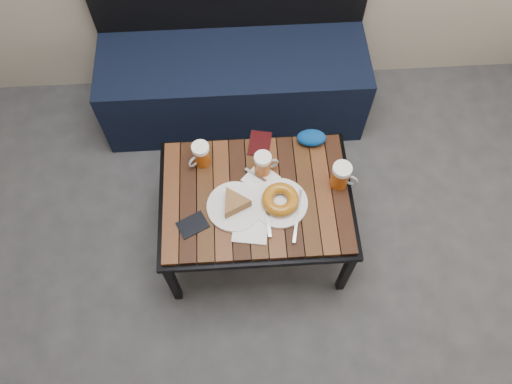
{
  "coord_description": "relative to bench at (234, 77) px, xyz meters",
  "views": [
    {
      "loc": [
        -0.06,
        -0.06,
        2.36
      ],
      "look_at": [
        0.0,
        0.93,
        0.5
      ],
      "focal_mm": 35.0,
      "sensor_mm": 36.0,
      "label": 1
    }
  ],
  "objects": [
    {
      "name": "passport_burgundy",
      "position": [
        0.1,
        -0.58,
        0.2
      ],
      "size": [
        0.12,
        0.15,
        0.01
      ],
      "primitive_type": "cube",
      "rotation": [
        0.0,
        0.0,
        -0.2
      ],
      "color": "black",
      "rests_on": "cafe_table"
    },
    {
      "name": "beer_mug_left",
      "position": [
        -0.16,
        -0.66,
        0.26
      ],
      "size": [
        0.11,
        0.1,
        0.12
      ],
      "rotation": [
        0.0,
        0.0,
        3.84
      ],
      "color": "#9F420C",
      "rests_on": "cafe_table"
    },
    {
      "name": "beer_mug_right",
      "position": [
        0.43,
        -0.8,
        0.26
      ],
      "size": [
        0.12,
        0.1,
        0.13
      ],
      "rotation": [
        0.0,
        0.0,
        -0.4
      ],
      "color": "#9F420C",
      "rests_on": "cafe_table"
    },
    {
      "name": "passport_navy",
      "position": [
        -0.2,
        -0.96,
        0.2
      ],
      "size": [
        0.15,
        0.13,
        0.01
      ],
      "primitive_type": "cube",
      "rotation": [
        0.0,
        0.0,
        -1.1
      ],
      "color": "black",
      "rests_on": "cafe_table"
    },
    {
      "name": "cafe_table",
      "position": [
        0.07,
        -0.84,
        0.16
      ],
      "size": [
        0.84,
        0.62,
        0.47
      ],
      "color": "black",
      "rests_on": "ground"
    },
    {
      "name": "plate_pie",
      "position": [
        -0.02,
        -0.89,
        0.23
      ],
      "size": [
        0.24,
        0.24,
        0.07
      ],
      "color": "white",
      "rests_on": "cafe_table"
    },
    {
      "name": "knit_pouch",
      "position": [
        0.34,
        -0.58,
        0.23
      ],
      "size": [
        0.14,
        0.1,
        0.06
      ],
      "primitive_type": "ellipsoid",
      "rotation": [
        0.0,
        0.0,
        -0.07
      ],
      "color": "#050A7D",
      "rests_on": "cafe_table"
    },
    {
      "name": "bench",
      "position": [
        0.0,
        0.0,
        0.0
      ],
      "size": [
        1.4,
        0.5,
        0.95
      ],
      "color": "black",
      "rests_on": "ground"
    },
    {
      "name": "beer_mug_centre",
      "position": [
        0.11,
        -0.72,
        0.26
      ],
      "size": [
        0.11,
        0.08,
        0.12
      ],
      "rotation": [
        0.0,
        0.0,
        0.2
      ],
      "color": "#9F420C",
      "rests_on": "cafe_table"
    },
    {
      "name": "plate_bagel",
      "position": [
        0.17,
        -0.89,
        0.23
      ],
      "size": [
        0.24,
        0.31,
        0.07
      ],
      "color": "white",
      "rests_on": "cafe_table"
    },
    {
      "name": "napkin_right",
      "position": [
        0.04,
        -1.0,
        0.2
      ],
      "size": [
        0.16,
        0.14,
        0.01
      ],
      "rotation": [
        0.0,
        0.0,
        -0.16
      ],
      "color": "white",
      "rests_on": "cafe_table"
    },
    {
      "name": "room_shell",
      "position": [
        0.07,
        -1.26,
        1.48
      ],
      "size": [
        4.0,
        4.0,
        4.0
      ],
      "color": "gray",
      "rests_on": "ground"
    },
    {
      "name": "napkin_left",
      "position": [
        0.1,
        -0.76,
        0.2
      ],
      "size": [
        0.18,
        0.18,
        0.01
      ],
      "rotation": [
        0.0,
        0.0,
        0.81
      ],
      "color": "white",
      "rests_on": "cafe_table"
    }
  ]
}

